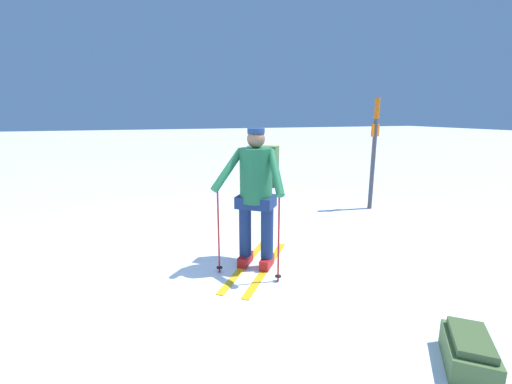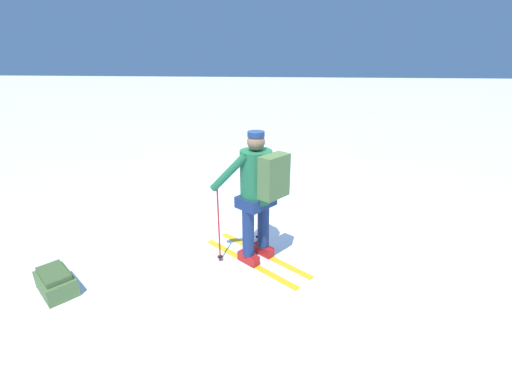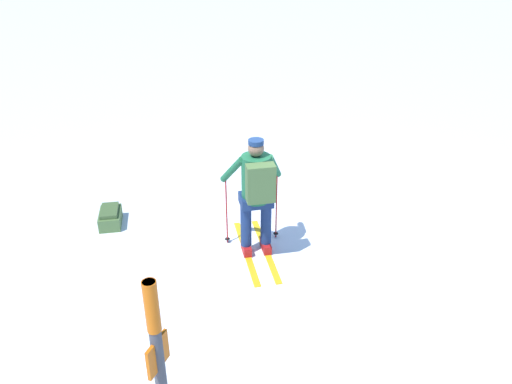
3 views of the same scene
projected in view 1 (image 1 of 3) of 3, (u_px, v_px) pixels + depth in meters
The scene contains 4 objects.
ground_plane at pixel (209, 280), 3.90m from camera, with size 80.00×80.00×0.00m, color white.
skier at pixel (257, 187), 4.06m from camera, with size 1.49×1.26×1.69m.
dropped_backpack at pixel (469, 352), 2.52m from camera, with size 0.60×0.58×0.27m.
trail_marker at pixel (374, 145), 6.56m from camera, with size 0.10×0.23×2.14m.
Camera 1 is at (-3.55, 0.68, 1.84)m, focal length 24.00 mm.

